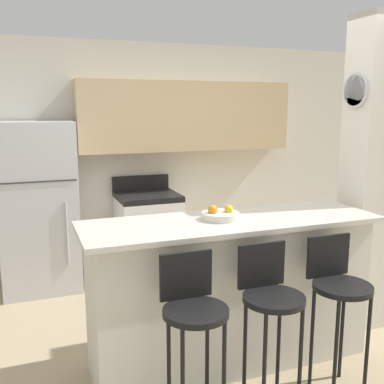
% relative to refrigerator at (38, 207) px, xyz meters
% --- Properties ---
extents(ground_plane, '(14.00, 14.00, 0.00)m').
position_rel_refrigerator_xyz_m(ground_plane, '(1.23, -1.91, -0.85)').
color(ground_plane, tan).
extents(wall_back, '(5.60, 0.38, 2.55)m').
position_rel_refrigerator_xyz_m(wall_back, '(1.40, 0.30, 0.62)').
color(wall_back, silver).
rests_on(wall_back, ground_plane).
extents(pillar_right, '(0.38, 0.32, 2.55)m').
position_rel_refrigerator_xyz_m(pillar_right, '(2.53, -1.76, 0.43)').
color(pillar_right, silver).
rests_on(pillar_right, ground_plane).
extents(counter_bar, '(2.11, 0.67, 1.07)m').
position_rel_refrigerator_xyz_m(counter_bar, '(1.23, -1.91, -0.31)').
color(counter_bar, silver).
rests_on(counter_bar, ground_plane).
extents(refrigerator, '(0.75, 0.66, 1.70)m').
position_rel_refrigerator_xyz_m(refrigerator, '(0.00, 0.00, 0.00)').
color(refrigerator, silver).
rests_on(refrigerator, ground_plane).
extents(stove_range, '(0.66, 0.63, 1.07)m').
position_rel_refrigerator_xyz_m(stove_range, '(1.13, 0.02, -0.39)').
color(stove_range, white).
rests_on(stove_range, ground_plane).
extents(bar_stool_left, '(0.37, 0.37, 1.02)m').
position_rel_refrigerator_xyz_m(bar_stool_left, '(0.73, -2.46, -0.16)').
color(bar_stool_left, black).
rests_on(bar_stool_left, ground_plane).
extents(bar_stool_mid, '(0.37, 0.37, 1.02)m').
position_rel_refrigerator_xyz_m(bar_stool_mid, '(1.23, -2.46, -0.16)').
color(bar_stool_mid, black).
rests_on(bar_stool_mid, ground_plane).
extents(bar_stool_right, '(0.37, 0.37, 1.02)m').
position_rel_refrigerator_xyz_m(bar_stool_right, '(1.72, -2.46, -0.16)').
color(bar_stool_right, black).
rests_on(bar_stool_right, ground_plane).
extents(fruit_bowl, '(0.26, 0.26, 0.11)m').
position_rel_refrigerator_xyz_m(fruit_bowl, '(1.15, -1.89, 0.25)').
color(fruit_bowl, silver).
rests_on(fruit_bowl, counter_bar).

